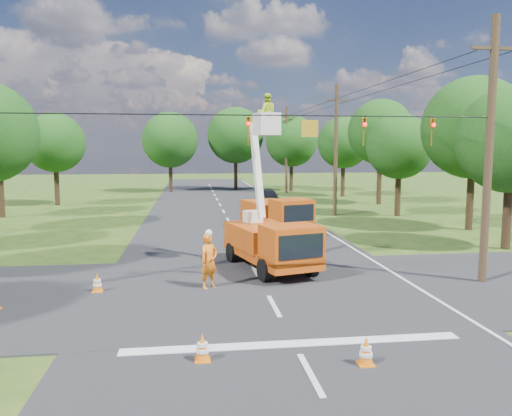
{
  "coord_description": "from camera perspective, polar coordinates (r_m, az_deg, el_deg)",
  "views": [
    {
      "loc": [
        -2.63,
        -15.53,
        5.12
      ],
      "look_at": [
        0.14,
        5.6,
        2.6
      ],
      "focal_mm": 35.0,
      "sensor_mm": 36.0,
      "label": 1
    }
  ],
  "objects": [
    {
      "name": "ground",
      "position": [
        35.99,
        -3.21,
        -1.44
      ],
      "size": [
        140.0,
        140.0,
        0.0
      ],
      "primitive_type": "plane",
      "color": "#264514",
      "rests_on": "ground"
    },
    {
      "name": "traffic_cone_4",
      "position": [
        18.95,
        -17.69,
        -8.14
      ],
      "size": [
        0.38,
        0.38,
        0.71
      ],
      "color": "orange",
      "rests_on": "ground"
    },
    {
      "name": "edge_line",
      "position": [
        36.83,
        5.52,
        -1.27
      ],
      "size": [
        0.12,
        90.0,
        0.02
      ],
      "primitive_type": "cube",
      "color": "silver",
      "rests_on": "ground"
    },
    {
      "name": "pole_right_far",
      "position": [
        58.59,
        3.5,
        6.73
      ],
      "size": [
        1.8,
        0.3,
        10.0
      ],
      "color": "#4C3823",
      "rests_on": "ground"
    },
    {
      "name": "second_truck",
      "position": [
        30.57,
        2.37,
        -0.69
      ],
      "size": [
        3.88,
        6.36,
        2.24
      ],
      "rotation": [
        0.0,
        0.0,
        0.31
      ],
      "color": "#C13F0D",
      "rests_on": "ground"
    },
    {
      "name": "traffic_cone_2",
      "position": [
        23.68,
        0.38,
        -4.85
      ],
      "size": [
        0.38,
        0.38,
        0.71
      ],
      "color": "orange",
      "rests_on": "ground"
    },
    {
      "name": "traffic_cone_0",
      "position": [
        12.56,
        -6.14,
        -15.59
      ],
      "size": [
        0.38,
        0.38,
        0.71
      ],
      "color": "orange",
      "rests_on": "ground"
    },
    {
      "name": "pole_right_mid",
      "position": [
        39.14,
        9.11,
        6.65
      ],
      "size": [
        1.8,
        0.3,
        10.0
      ],
      "color": "#4C3823",
      "rests_on": "ground"
    },
    {
      "name": "tree_far_a",
      "position": [
        60.58,
        -9.8,
        7.67
      ],
      "size": [
        6.6,
        6.6,
        9.5
      ],
      "color": "#382616",
      "rests_on": "ground"
    },
    {
      "name": "tree_right_d",
      "position": [
        47.84,
        14.05,
        8.42
      ],
      "size": [
        6.0,
        6.0,
        9.7
      ],
      "color": "#382616",
      "rests_on": "ground"
    },
    {
      "name": "traffic_cone_3",
      "position": [
        27.44,
        1.75,
        -3.25
      ],
      "size": [
        0.38,
        0.38,
        0.71
      ],
      "color": "orange",
      "rests_on": "ground"
    },
    {
      "name": "tree_right_b",
      "position": [
        34.41,
        23.62,
        8.38
      ],
      "size": [
        6.4,
        6.4,
        9.65
      ],
      "color": "#382616",
      "rests_on": "ground"
    },
    {
      "name": "tree_right_c",
      "position": [
        39.81,
        16.07,
        6.77
      ],
      "size": [
        5.0,
        5.0,
        7.83
      ],
      "color": "#382616",
      "rests_on": "ground"
    },
    {
      "name": "tree_left_f",
      "position": [
        49.06,
        -22.0,
        6.93
      ],
      "size": [
        5.4,
        5.4,
        8.4
      ],
      "color": "#382616",
      "rests_on": "ground"
    },
    {
      "name": "tree_far_c",
      "position": [
        60.76,
        4.08,
        7.62
      ],
      "size": [
        6.2,
        6.2,
        9.18
      ],
      "color": "#382616",
      "rests_on": "ground"
    },
    {
      "name": "road_main",
      "position": [
        35.99,
        -3.21,
        -1.44
      ],
      "size": [
        12.0,
        100.0,
        0.06
      ],
      "primitive_type": "cube",
      "color": "black",
      "rests_on": "ground"
    },
    {
      "name": "ground_worker",
      "position": [
        18.51,
        -5.39,
        -6.05
      ],
      "size": [
        0.9,
        0.85,
        2.06
      ],
      "primitive_type": "imported",
      "rotation": [
        0.0,
        0.0,
        0.66
      ],
      "color": "orange",
      "rests_on": "ground"
    },
    {
      "name": "bucket_truck",
      "position": [
        21.13,
        1.69,
        -2.93
      ],
      "size": [
        3.59,
        6.19,
        7.44
      ],
      "rotation": [
        0.0,
        0.0,
        0.27
      ],
      "color": "#C13F0D",
      "rests_on": "ground"
    },
    {
      "name": "tree_right_a",
      "position": [
        28.53,
        27.17,
        6.9
      ],
      "size": [
        5.4,
        5.4,
        8.28
      ],
      "color": "#382616",
      "rests_on": "ground"
    },
    {
      "name": "distant_car",
      "position": [
        46.28,
        1.43,
        1.29
      ],
      "size": [
        1.78,
        4.25,
        1.44
      ],
      "primitive_type": "imported",
      "rotation": [
        0.0,
        0.0,
        0.02
      ],
      "color": "black",
      "rests_on": "ground"
    },
    {
      "name": "signal_span",
      "position": [
        18.2,
        8.11,
        9.06
      ],
      "size": [
        18.0,
        0.29,
        1.07
      ],
      "color": "black",
      "rests_on": "ground"
    },
    {
      "name": "traffic_cone_1",
      "position": [
        12.56,
        12.46,
        -15.71
      ],
      "size": [
        0.38,
        0.38,
        0.71
      ],
      "color": "orange",
      "rests_on": "ground"
    },
    {
      "name": "traffic_cone_7",
      "position": [
        32.75,
        5.03,
        -1.64
      ],
      "size": [
        0.38,
        0.38,
        0.71
      ],
      "color": "orange",
      "rests_on": "ground"
    },
    {
      "name": "tree_far_b",
      "position": [
        62.8,
        -2.35,
        8.29
      ],
      "size": [
        7.0,
        7.0,
        10.32
      ],
      "color": "#382616",
      "rests_on": "ground"
    },
    {
      "name": "tree_right_e",
      "position": [
        55.04,
        9.98,
        7.37
      ],
      "size": [
        5.6,
        5.6,
        8.63
      ],
      "color": "#382616",
      "rests_on": "ground"
    },
    {
      "name": "road_cross",
      "position": [
        18.45,
        1.03,
        -9.37
      ],
      "size": [
        56.0,
        10.0,
        0.07
      ],
      "primitive_type": "cube",
      "color": "black",
      "rests_on": "ground"
    },
    {
      "name": "pole_right_near",
      "position": [
        20.76,
        25.09,
        6.07
      ],
      "size": [
        1.8,
        0.3,
        10.0
      ],
      "color": "#4C3823",
      "rests_on": "ground"
    },
    {
      "name": "stop_bar",
      "position": [
        13.61,
        4.39,
        -15.39
      ],
      "size": [
        9.0,
        0.45,
        0.02
      ],
      "primitive_type": "cube",
      "color": "silver",
      "rests_on": "ground"
    }
  ]
}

